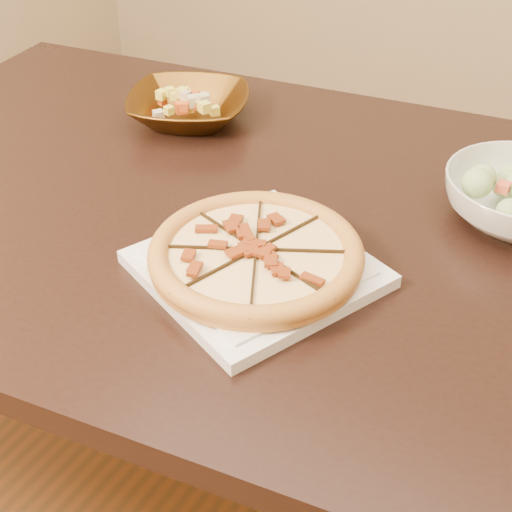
{
  "coord_description": "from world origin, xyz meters",
  "views": [
    {
      "loc": [
        0.38,
        -0.68,
        1.33
      ],
      "look_at": [
        -0.0,
        -0.05,
        0.78
      ],
      "focal_mm": 50.0,
      "sensor_mm": 36.0,
      "label": 1
    }
  ],
  "objects_px": {
    "dining_table": "(243,254)",
    "bronze_bowl": "(189,107)",
    "plate": "(256,268)",
    "pizza": "(256,254)"
  },
  "relations": [
    {
      "from": "plate",
      "to": "pizza",
      "type": "distance_m",
      "value": 0.02
    },
    {
      "from": "pizza",
      "to": "bronze_bowl",
      "type": "relative_size",
      "value": 1.28
    },
    {
      "from": "dining_table",
      "to": "bronze_bowl",
      "type": "distance_m",
      "value": 0.32
    },
    {
      "from": "dining_table",
      "to": "bronze_bowl",
      "type": "bearing_deg",
      "value": 140.22
    },
    {
      "from": "dining_table",
      "to": "pizza",
      "type": "bearing_deg",
      "value": -52.66
    },
    {
      "from": "plate",
      "to": "bronze_bowl",
      "type": "distance_m",
      "value": 0.48
    },
    {
      "from": "pizza",
      "to": "bronze_bowl",
      "type": "bearing_deg",
      "value": 135.37
    },
    {
      "from": "plate",
      "to": "pizza",
      "type": "xyz_separation_m",
      "value": [
        -0.0,
        0.0,
        0.02
      ]
    },
    {
      "from": "plate",
      "to": "bronze_bowl",
      "type": "relative_size",
      "value": 1.6
    },
    {
      "from": "dining_table",
      "to": "bronze_bowl",
      "type": "relative_size",
      "value": 7.02
    }
  ]
}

